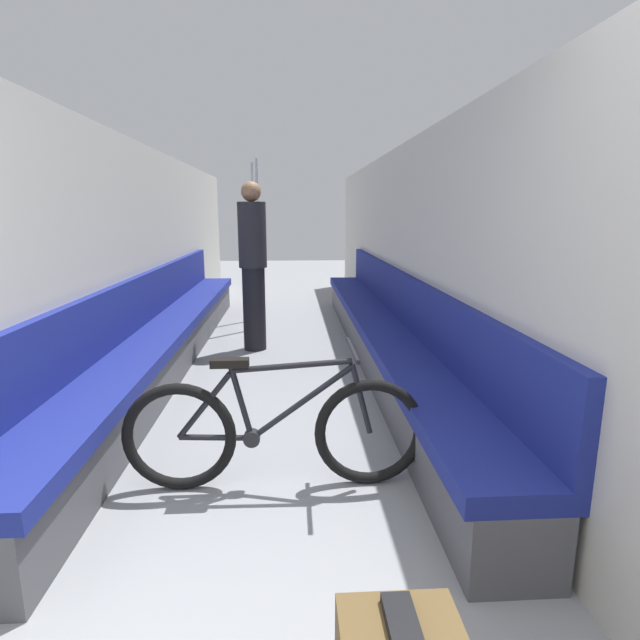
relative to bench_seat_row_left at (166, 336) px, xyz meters
name	(u,v)px	position (x,y,z in m)	size (l,w,h in m)	color
wall_left	(130,257)	(-0.26, -0.06, 0.78)	(0.10, 11.13, 2.16)	beige
wall_right	(412,256)	(2.41, -0.06, 0.78)	(0.10, 11.13, 2.16)	beige
bench_seat_row_left	(166,336)	(0.00, 0.00, 0.00)	(0.49, 6.39, 0.91)	#4C4C51
bench_seat_row_right	(382,333)	(2.14, 0.00, 0.00)	(0.49, 6.39, 0.91)	#4C4C51
bicycle	(275,431)	(1.14, -2.29, 0.03)	(1.65, 0.46, 0.79)	black
grab_pole_near	(258,249)	(0.82, 1.58, 0.74)	(0.08, 0.08, 2.14)	gray
grab_pole_far	(254,246)	(0.73, 2.12, 0.74)	(0.08, 0.08, 2.14)	gray
passenger_standing	(253,265)	(0.83, 0.57, 0.64)	(0.30, 0.30, 1.81)	black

